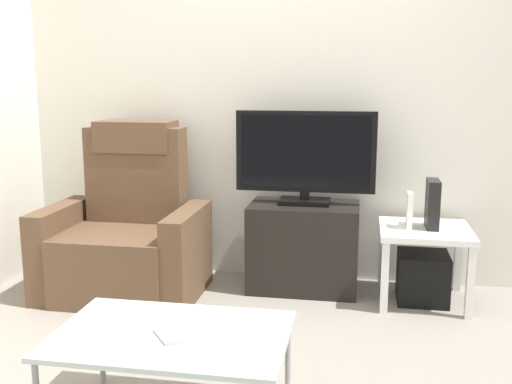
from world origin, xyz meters
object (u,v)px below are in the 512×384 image
tv_stand (304,247)px  recliner_armchair (127,234)px  side_table (425,240)px  coffee_table (172,339)px  subwoofer_box (423,277)px  cell_phone (168,336)px  book_upright (409,210)px  television (305,155)px  game_console (432,204)px

tv_stand → recliner_armchair: (-1.11, -0.23, 0.09)m
side_table → coffee_table: 1.91m
tv_stand → subwoofer_box: tv_stand is taller
side_table → cell_phone: (-1.09, -1.61, 0.01)m
book_upright → recliner_armchair: bearing=-176.3°
television → side_table: 0.90m
tv_stand → cell_phone: size_ratio=4.64×
book_upright → cell_phone: 1.88m
subwoofer_box → cell_phone: bearing=-124.2°
recliner_armchair → book_upright: size_ratio=4.94×
recliner_armchair → side_table: bearing=6.0°
book_upright → game_console: 0.14m
coffee_table → cell_phone: cell_phone is taller
side_table → coffee_table: bearing=-124.8°
tv_stand → subwoofer_box: bearing=-7.4°
television → subwoofer_box: size_ratio=2.93×
tv_stand → recliner_armchair: 1.14m
tv_stand → side_table: bearing=-7.4°
tv_stand → cell_phone: 1.75m
television → book_upright: size_ratio=4.05×
tv_stand → television: (0.00, 0.02, 0.59)m
book_upright → coffee_table: (-0.99, -1.55, -0.21)m
tv_stand → recliner_armchair: size_ratio=0.64×
tv_stand → coffee_table: bearing=-101.7°
side_table → tv_stand: bearing=172.6°
subwoofer_box → television: bearing=171.1°
tv_stand → subwoofer_box: (0.75, -0.10, -0.13)m
television → book_upright: bearing=-11.9°
television → side_table: bearing=-8.9°
tv_stand → book_upright: bearing=-10.3°
tv_stand → cell_phone: (-0.35, -1.71, 0.11)m
side_table → book_upright: (-0.10, -0.02, 0.18)m
game_console → coffee_table: size_ratio=0.33×
recliner_armchair → coffee_table: recliner_armchair is taller
side_table → cell_phone: 1.95m
book_upright → coffee_table: bearing=-122.6°
subwoofer_box → cell_phone: cell_phone is taller
tv_stand → cell_phone: tv_stand is taller
subwoofer_box → coffee_table: bearing=-124.8°
recliner_armchair → side_table: recliner_armchair is taller
cell_phone → recliner_armchair: bearing=80.5°
recliner_armchair → coffee_table: bearing=-60.1°
game_console → coffee_table: bearing=-125.5°
book_upright → cell_phone: book_upright is taller
television → book_upright: (0.65, -0.14, -0.30)m
subwoofer_box → tv_stand: bearing=172.6°
subwoofer_box → book_upright: bearing=-168.7°
subwoofer_box → coffee_table: (-1.09, -1.57, 0.22)m
recliner_armchair → book_upright: bearing=5.6°
television → coffee_table: 1.79m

